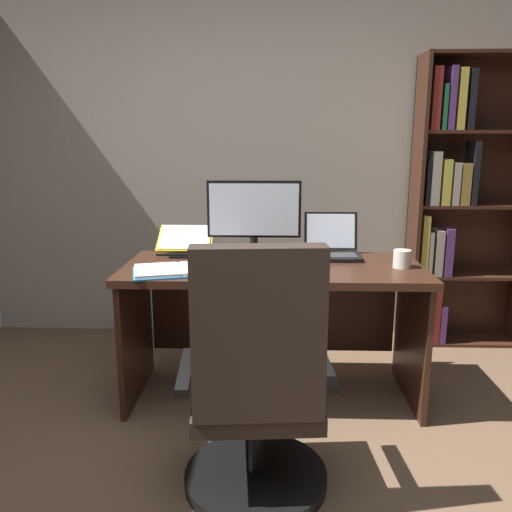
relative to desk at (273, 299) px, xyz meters
name	(u,v)px	position (x,y,z in m)	size (l,w,h in m)	color
wall_back	(277,158)	(0.03, 1.00, 0.74)	(4.84, 0.12, 2.58)	#A89E8E
desk	(273,299)	(0.00, 0.00, 0.00)	(1.59, 0.69, 0.76)	#381E14
bookshelf	(457,205)	(1.25, 0.78, 0.44)	(0.78, 0.28, 1.96)	#381E14
office_chair	(257,395)	(-0.06, -0.93, -0.10)	(0.64, 0.60, 1.06)	black
monitor	(254,218)	(-0.11, 0.14, 0.44)	(0.53, 0.16, 0.43)	black
laptop	(332,248)	(0.34, 0.14, 0.26)	(0.31, 0.29, 0.24)	black
keyboard	(252,268)	(-0.11, -0.19, 0.22)	(0.42, 0.15, 0.02)	black
computer_mouse	(310,267)	(0.19, -0.19, 0.23)	(0.06, 0.10, 0.04)	black
reading_stand_with_book	(185,241)	(-0.52, 0.20, 0.29)	(0.32, 0.27, 0.15)	black
open_binder	(180,270)	(-0.47, -0.24, 0.22)	(0.52, 0.39, 0.02)	#2D84C6
notepad	(226,263)	(-0.25, -0.05, 0.22)	(0.15, 0.21, 0.01)	white
pen	(230,261)	(-0.23, -0.05, 0.23)	(0.01, 0.01, 0.14)	navy
coffee_mug	(402,259)	(0.68, -0.11, 0.26)	(0.09, 0.09, 0.09)	silver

